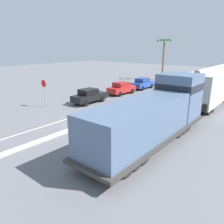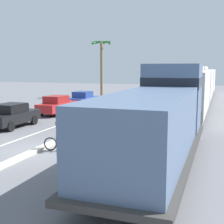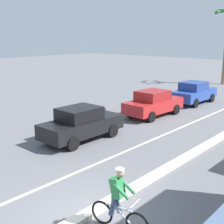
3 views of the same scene
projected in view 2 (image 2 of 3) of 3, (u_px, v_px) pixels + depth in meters
name	position (u px, v px, depth m)	size (l,w,h in m)	color
ground_plane	(40.00, 150.00, 15.26)	(120.00, 120.00, 0.00)	slate
median_curb	(89.00, 127.00, 20.86)	(0.36, 36.00, 0.16)	beige
lane_stripe	(57.00, 126.00, 21.65)	(0.14, 36.00, 0.01)	silver
locomotive	(160.00, 120.00, 13.17)	(3.10, 11.61, 4.20)	slate
hopper_car_lead	(188.00, 92.00, 24.49)	(2.90, 10.60, 4.18)	beige
hopper_car_middle	(199.00, 85.00, 35.33)	(2.90, 10.60, 4.18)	#BBB8B0
hopper_car_trailing	(204.00, 81.00, 46.17)	(2.90, 10.60, 4.18)	beige
parked_car_black	(12.00, 115.00, 21.03)	(1.88, 4.22, 1.62)	black
parked_car_red	(57.00, 105.00, 26.79)	(1.98, 4.27, 1.62)	red
parked_car_blue	(83.00, 99.00, 31.58)	(1.86, 4.21, 1.62)	#28479E
cyclist	(60.00, 134.00, 15.01)	(1.69, 0.53, 1.71)	black
palm_tree_near	(102.00, 55.00, 41.63)	(2.74, 2.79, 7.73)	#846647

